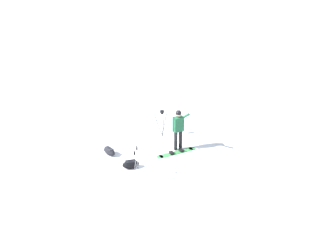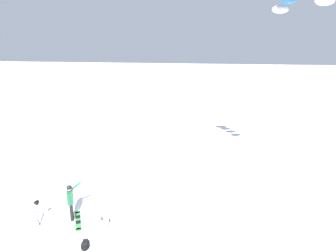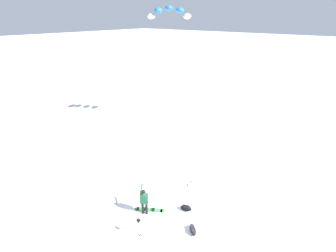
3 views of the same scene
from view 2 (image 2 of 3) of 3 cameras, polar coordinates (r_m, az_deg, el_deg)
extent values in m
plane|color=white|center=(13.85, -19.09, -19.17)|extent=(300.00, 300.00, 0.00)
cylinder|color=black|center=(14.41, -18.86, -15.71)|extent=(0.14, 0.14, 0.84)
cylinder|color=black|center=(14.22, -18.87, -16.16)|extent=(0.14, 0.14, 0.84)
cube|color=#1E5938|center=(13.97, -19.12, -13.41)|extent=(0.43, 0.48, 0.59)
sphere|color=tan|center=(13.77, -19.28, -11.79)|extent=(0.23, 0.23, 0.23)
sphere|color=black|center=(13.76, -19.29, -11.68)|extent=(0.24, 0.24, 0.24)
cylinder|color=#1E5938|center=(13.94, -18.20, -11.50)|extent=(0.51, 0.36, 0.41)
cylinder|color=#1E5938|center=(13.80, -19.22, -13.80)|extent=(0.09, 0.09, 0.59)
cube|color=#3F994C|center=(14.35, -17.68, -17.67)|extent=(1.02, 1.38, 0.02)
cylinder|color=#3F994C|center=(14.98, -17.77, -16.18)|extent=(0.26, 0.26, 0.02)
cylinder|color=#3F994C|center=(13.73, -17.58, -19.30)|extent=(0.26, 0.26, 0.02)
cube|color=black|center=(14.51, -17.73, -17.04)|extent=(0.24, 0.23, 0.08)
cube|color=black|center=(14.14, -17.67, -17.97)|extent=(0.24, 0.23, 0.08)
ellipsoid|color=white|center=(15.66, 29.06, 21.22)|extent=(1.20, 1.09, 0.44)
ellipsoid|color=white|center=(17.91, 21.70, 21.01)|extent=(1.20, 1.09, 0.44)
ellipsoid|color=black|center=(12.57, -16.36, -21.99)|extent=(0.53, 0.70, 0.31)
cube|color=black|center=(12.50, -16.40, -21.59)|extent=(0.32, 0.42, 0.08)
cylinder|color=#262628|center=(14.24, -25.09, -16.30)|extent=(0.03, 0.38, 1.06)
cylinder|color=#262628|center=(14.29, -23.94, -16.03)|extent=(0.37, 0.14, 1.06)
cylinder|color=#262628|center=(14.50, -24.92, -15.68)|extent=(0.34, 0.21, 1.06)
cube|color=black|center=(14.09, -24.90, -14.02)|extent=(0.10, 0.10, 0.06)
cube|color=black|center=(14.05, -24.93, -13.73)|extent=(0.12, 0.16, 0.10)
cylinder|color=gray|center=(12.15, -11.49, -20.32)|extent=(0.09, 0.21, 1.25)
cylinder|color=black|center=(11.84, -11.64, -18.11)|extent=(0.05, 0.05, 0.14)
cylinder|color=gray|center=(12.30, -13.01, -19.92)|extent=(0.05, 0.21, 1.25)
cylinder|color=black|center=(11.99, -13.17, -17.73)|extent=(0.05, 0.05, 0.14)
camera|label=1|loc=(12.32, 41.61, 8.63)|focal=37.85mm
camera|label=3|loc=(13.34, -61.05, 16.74)|focal=22.29mm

